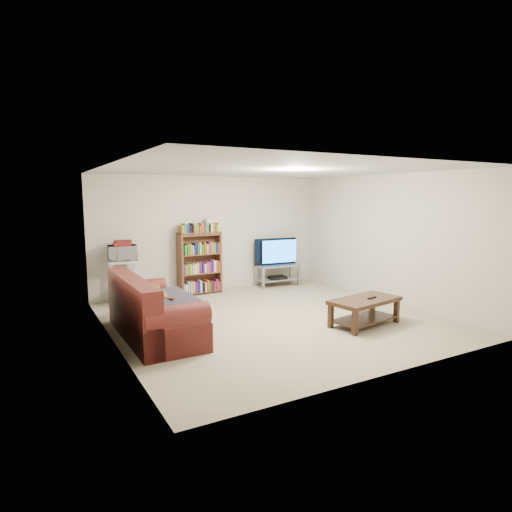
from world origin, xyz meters
TOP-DOWN VIEW (x-y plane):
  - floor at (0.00, 0.00)m, footprint 5.00×5.00m
  - ceiling at (0.00, 0.00)m, footprint 5.00×5.00m
  - wall_back at (0.00, 2.50)m, footprint 5.00×0.00m
  - wall_front at (0.00, -2.50)m, footprint 5.00×0.00m
  - wall_left at (-2.50, 0.00)m, footprint 0.00×5.00m
  - wall_right at (2.50, 0.00)m, footprint 0.00×5.00m
  - sofa at (-2.00, 0.09)m, footprint 0.92×2.07m
  - blanket at (-1.82, -0.04)m, footprint 0.89×1.10m
  - cat at (-1.82, 0.14)m, footprint 0.23×0.56m
  - coffee_table at (1.07, -0.96)m, footprint 1.24×0.77m
  - remote at (1.19, -1.00)m, footprint 0.20×0.11m
  - tv_stand at (1.44, 2.19)m, footprint 0.98×0.49m
  - television at (1.44, 2.19)m, footprint 1.03×0.20m
  - dvd_player at (1.44, 2.19)m, footprint 0.40×0.29m
  - bookshelf at (-0.36, 2.30)m, footprint 0.89×0.31m
  - shelf_clutter at (-0.26, 2.32)m, footprint 0.65×0.22m
  - microwave_stand at (-1.91, 2.19)m, footprint 0.54×0.42m
  - microwave at (-1.91, 2.19)m, footprint 0.53×0.38m
  - game_boxes at (-1.91, 2.19)m, footprint 0.32×0.29m

SIDE VIEW (x-z plane):
  - floor at x=0.00m, z-range 0.00..0.00m
  - dvd_player at x=1.44m, z-range 0.16..0.22m
  - coffee_table at x=1.07m, z-range 0.08..0.50m
  - sofa at x=-2.00m, z-range -0.13..0.75m
  - tv_stand at x=1.44m, z-range 0.09..0.56m
  - remote at x=1.19m, z-range 0.42..0.44m
  - blanket at x=-1.82m, z-range 0.43..0.61m
  - microwave_stand at x=-1.91m, z-range 0.12..0.94m
  - cat at x=-1.82m, z-range 0.50..0.67m
  - bookshelf at x=-0.36m, z-range 0.02..1.29m
  - television at x=1.44m, z-range 0.48..1.07m
  - microwave at x=-1.91m, z-range 0.82..1.10m
  - game_boxes at x=-1.91m, z-range 1.10..1.15m
  - wall_back at x=0.00m, z-range -1.30..3.70m
  - wall_front at x=0.00m, z-range -1.30..3.70m
  - wall_left at x=-2.50m, z-range -1.30..3.70m
  - wall_right at x=2.50m, z-range -1.30..3.70m
  - shelf_clutter at x=-0.26m, z-range 1.24..1.52m
  - ceiling at x=0.00m, z-range 2.40..2.40m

